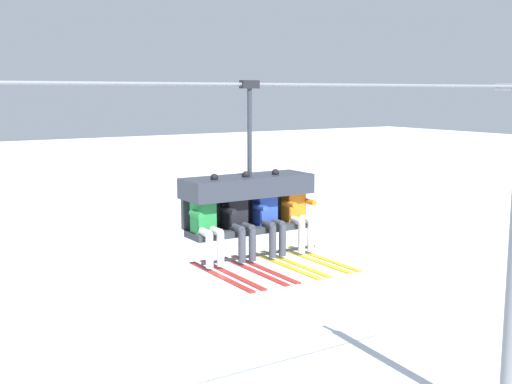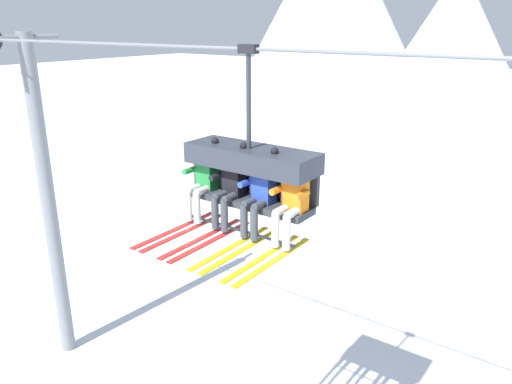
% 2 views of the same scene
% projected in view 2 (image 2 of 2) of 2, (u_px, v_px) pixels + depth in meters
% --- Properties ---
extents(mountain_peak_west, '(19.60, 19.60, 17.97)m').
position_uv_depth(mountain_peak_west, '(332.00, 15.00, 43.45)').
color(mountain_peak_west, white).
rests_on(mountain_peak_west, ground_plane).
extents(mountain_peak_central, '(15.14, 15.14, 13.20)m').
position_uv_depth(mountain_peak_central, '(453.00, 43.00, 45.77)').
color(mountain_peak_central, white).
rests_on(mountain_peak_central, ground_plane).
extents(lift_tower_near, '(0.36, 1.88, 8.36)m').
position_uv_depth(lift_tower_near, '(47.00, 198.00, 12.19)').
color(lift_tower_near, slate).
rests_on(lift_tower_near, ground_plane).
extents(lift_cable, '(16.44, 0.05, 0.05)m').
position_uv_depth(lift_cable, '(277.00, 50.00, 6.37)').
color(lift_cable, slate).
extents(chairlift_chair, '(2.02, 0.74, 2.57)m').
position_uv_depth(chairlift_chair, '(252.00, 167.00, 7.21)').
color(chairlift_chair, '#33383D').
extents(skier_green, '(0.48, 1.70, 1.34)m').
position_uv_depth(skier_green, '(202.00, 179.00, 7.58)').
color(skier_green, '#23843D').
extents(skier_black, '(0.48, 1.70, 1.34)m').
position_uv_depth(skier_black, '(229.00, 185.00, 7.28)').
color(skier_black, black).
extents(skier_blue, '(0.48, 1.70, 1.34)m').
position_uv_depth(skier_blue, '(258.00, 192.00, 6.99)').
color(skier_blue, '#2847B7').
extents(skier_orange, '(0.46, 1.70, 1.23)m').
position_uv_depth(skier_orange, '(290.00, 201.00, 6.70)').
color(skier_orange, orange).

